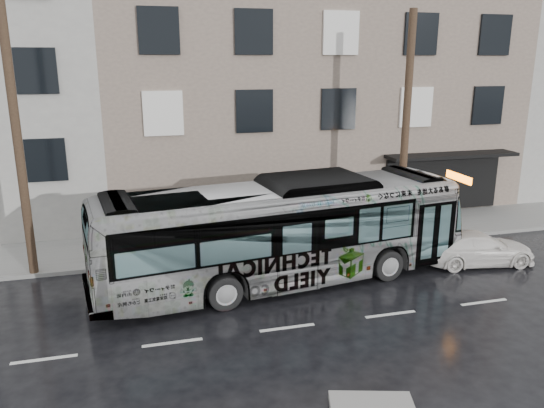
{
  "coord_description": "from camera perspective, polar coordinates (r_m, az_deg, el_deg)",
  "views": [
    {
      "loc": [
        -3.86,
        -15.44,
        7.32
      ],
      "look_at": [
        0.88,
        2.5,
        2.24
      ],
      "focal_mm": 35.0,
      "sensor_mm": 36.0,
      "label": 1
    }
  ],
  "objects": [
    {
      "name": "bus",
      "position": [
        17.67,
        1.14,
        -3.01
      ],
      "size": [
        12.99,
        4.65,
        3.54
      ],
      "primitive_type": "imported",
      "rotation": [
        0.0,
        0.0,
        1.71
      ],
      "color": "#B2B2B2",
      "rests_on": "ground"
    },
    {
      "name": "sidewalk",
      "position": [
        21.93,
        -3.82,
        -4.02
      ],
      "size": [
        90.0,
        3.6,
        0.15
      ],
      "primitive_type": "cube",
      "color": "gray",
      "rests_on": "ground"
    },
    {
      "name": "utility_pole_front",
      "position": [
        21.58,
        14.17,
        7.74
      ],
      "size": [
        0.3,
        0.3,
        9.0
      ],
      "primitive_type": "cylinder",
      "color": "#443222",
      "rests_on": "sidewalk"
    },
    {
      "name": "white_sedan",
      "position": [
        20.99,
        21.16,
        -4.42
      ],
      "size": [
        4.37,
        2.22,
        1.22
      ],
      "primitive_type": "imported",
      "rotation": [
        0.0,
        0.0,
        1.45
      ],
      "color": "white",
      "rests_on": "ground"
    },
    {
      "name": "utility_pole_rear",
      "position": [
        19.28,
        -25.66,
        5.84
      ],
      "size": [
        0.3,
        0.3,
        9.0
      ],
      "primitive_type": "cylinder",
      "color": "#443222",
      "rests_on": "sidewalk"
    },
    {
      "name": "building_taupe",
      "position": [
        29.56,
        2.75,
        11.76
      ],
      "size": [
        20.0,
        12.0,
        11.0
      ],
      "primitive_type": "cube",
      "color": "gray",
      "rests_on": "ground"
    },
    {
      "name": "ground",
      "position": [
        17.52,
        -0.69,
        -9.4
      ],
      "size": [
        120.0,
        120.0,
        0.0
      ],
      "primitive_type": "plane",
      "color": "black",
      "rests_on": "ground"
    },
    {
      "name": "sign_post",
      "position": [
        22.76,
        16.06,
        -0.51
      ],
      "size": [
        0.06,
        0.06,
        2.4
      ],
      "primitive_type": "cylinder",
      "color": "slate",
      "rests_on": "sidewalk"
    },
    {
      "name": "slush_pile",
      "position": [
        12.44,
        10.66,
        -20.53
      ],
      "size": [
        1.95,
        1.26,
        0.18
      ],
      "primitive_type": "cube",
      "rotation": [
        0.0,
        0.0,
        -0.28
      ],
      "color": "gray",
      "rests_on": "ground"
    }
  ]
}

